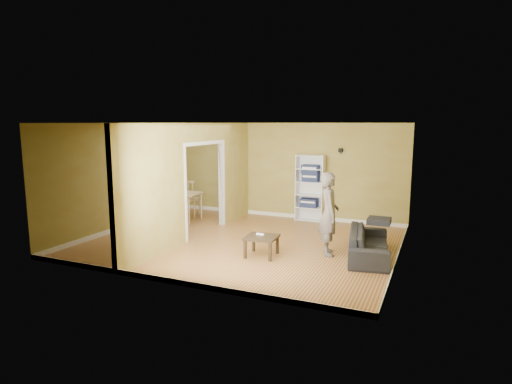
% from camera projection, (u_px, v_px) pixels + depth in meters
% --- Properties ---
extents(room_shell, '(6.50, 6.50, 6.50)m').
position_uv_depth(room_shell, '(244.00, 184.00, 9.25)').
color(room_shell, '#B58447').
rests_on(room_shell, ground).
extents(partition, '(0.22, 5.50, 2.60)m').
position_uv_depth(partition, '(196.00, 181.00, 9.72)').
color(partition, olive).
rests_on(partition, ground).
extents(wall_speaker, '(0.10, 0.10, 0.10)m').
position_uv_depth(wall_speaker, '(341.00, 150.00, 11.00)').
color(wall_speaker, black).
rests_on(wall_speaker, room_shell).
extents(sofa, '(2.00, 1.10, 0.72)m').
position_uv_depth(sofa, '(369.00, 239.00, 8.32)').
color(sofa, '#2E2E2F').
rests_on(sofa, ground).
extents(person, '(0.86, 0.77, 1.94)m').
position_uv_depth(person, '(329.00, 207.00, 8.42)').
color(person, slate).
rests_on(person, ground).
extents(bookshelf, '(0.74, 0.32, 1.76)m').
position_uv_depth(bookshelf, '(311.00, 188.00, 11.38)').
color(bookshelf, white).
rests_on(bookshelf, ground).
extents(paper_box_navy_a, '(0.45, 0.29, 0.23)m').
position_uv_depth(paper_box_navy_a, '(309.00, 203.00, 11.41)').
color(paper_box_navy_a, navy).
rests_on(paper_box_navy_a, bookshelf).
extents(paper_box_navy_b, '(0.42, 0.28, 0.22)m').
position_uv_depth(paper_box_navy_b, '(311.00, 177.00, 11.29)').
color(paper_box_navy_b, navy).
rests_on(paper_box_navy_b, bookshelf).
extents(paper_box_navy_c, '(0.44, 0.29, 0.23)m').
position_uv_depth(paper_box_navy_c, '(311.00, 169.00, 11.25)').
color(paper_box_navy_c, navy).
rests_on(paper_box_navy_c, bookshelf).
extents(coffee_table, '(0.60, 0.60, 0.40)m').
position_uv_depth(coffee_table, '(262.00, 239.00, 8.39)').
color(coffee_table, black).
rests_on(coffee_table, ground).
extents(game_controller, '(0.16, 0.04, 0.03)m').
position_uv_depth(game_controller, '(260.00, 234.00, 8.48)').
color(game_controller, white).
rests_on(game_controller, coffee_table).
extents(dining_table, '(1.20, 0.80, 0.75)m').
position_uv_depth(dining_table, '(177.00, 195.00, 11.49)').
color(dining_table, tan).
rests_on(dining_table, ground).
extents(chair_left, '(0.53, 0.53, 0.92)m').
position_uv_depth(chair_left, '(154.00, 201.00, 11.88)').
color(chair_left, '#D9B68A').
rests_on(chair_left, ground).
extents(chair_near, '(0.50, 0.50, 0.99)m').
position_uv_depth(chair_near, '(167.00, 207.00, 10.88)').
color(chair_near, tan).
rests_on(chair_near, ground).
extents(chair_far, '(0.53, 0.53, 1.03)m').
position_uv_depth(chair_far, '(191.00, 198.00, 12.02)').
color(chair_far, '#D9B787').
rests_on(chair_far, ground).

